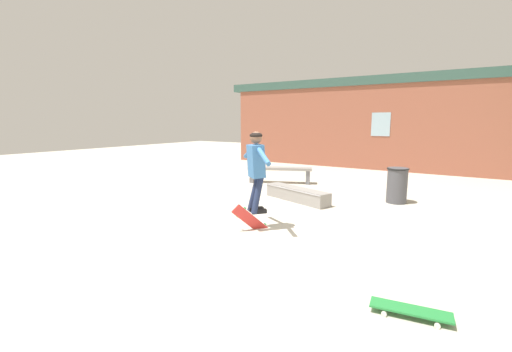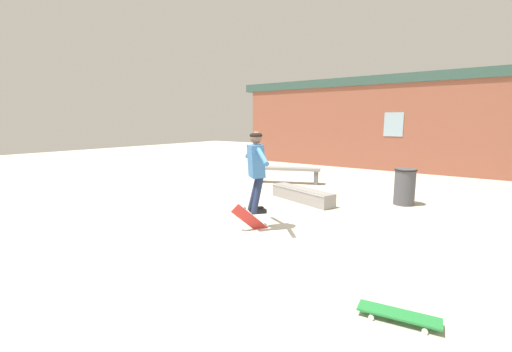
# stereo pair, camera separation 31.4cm
# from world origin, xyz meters

# --- Properties ---
(ground_plane) EXTENTS (40.00, 40.00, 0.00)m
(ground_plane) POSITION_xyz_m (0.00, 0.00, 0.00)
(ground_plane) COLOR beige
(building_backdrop) EXTENTS (15.19, 0.52, 4.45)m
(building_backdrop) POSITION_xyz_m (0.03, 9.28, 1.89)
(building_backdrop) COLOR #93513D
(building_backdrop) RESTS_ON ground_plane
(park_bench) EXTENTS (1.97, 1.14, 0.50)m
(park_bench) POSITION_xyz_m (-2.46, 4.53, 0.37)
(park_bench) COLOR gray
(park_bench) RESTS_ON ground_plane
(skate_ledge) EXTENTS (1.86, 0.97, 0.32)m
(skate_ledge) POSITION_xyz_m (-0.91, 2.63, 0.16)
(skate_ledge) COLOR gray
(skate_ledge) RESTS_ON ground_plane
(trash_bin) EXTENTS (0.50, 0.50, 0.84)m
(trash_bin) POSITION_xyz_m (1.14, 3.76, 0.44)
(trash_bin) COLOR #47474C
(trash_bin) RESTS_ON ground_plane
(skater) EXTENTS (1.06, 0.85, 1.43)m
(skater) POSITION_xyz_m (-0.53, 0.25, 1.17)
(skater) COLOR teal
(skateboard_flipping) EXTENTS (0.45, 0.66, 0.71)m
(skateboard_flipping) POSITION_xyz_m (-0.58, 0.19, 0.15)
(skateboard_flipping) COLOR red
(skateboard_resting) EXTENTS (0.78, 0.32, 0.08)m
(skateboard_resting) POSITION_xyz_m (2.27, -1.22, 0.07)
(skateboard_resting) COLOR #237F38
(skateboard_resting) RESTS_ON ground_plane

